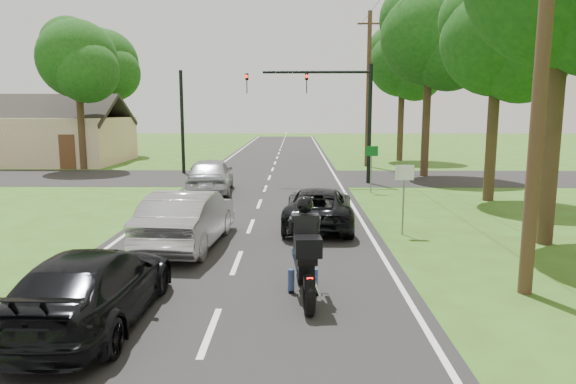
% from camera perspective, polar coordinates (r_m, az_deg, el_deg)
% --- Properties ---
extents(ground, '(140.00, 140.00, 0.00)m').
position_cam_1_polar(ground, '(12.86, -5.71, -7.85)').
color(ground, '#355417').
rests_on(ground, ground).
extents(road, '(8.00, 100.00, 0.01)m').
position_cam_1_polar(road, '(22.58, -2.85, -0.41)').
color(road, black).
rests_on(road, ground).
extents(cross_road, '(60.00, 7.00, 0.01)m').
position_cam_1_polar(cross_road, '(28.50, -2.08, 1.59)').
color(cross_road, black).
rests_on(cross_road, ground).
extents(motorcycle_rider, '(0.71, 2.45, 2.11)m').
position_cam_1_polar(motorcycle_rider, '(10.20, 1.92, -7.52)').
color(motorcycle_rider, black).
rests_on(motorcycle_rider, ground).
extents(dark_suv, '(2.39, 4.71, 1.28)m').
position_cam_1_polar(dark_suv, '(16.53, 3.43, -1.68)').
color(dark_suv, black).
rests_on(dark_suv, road).
extents(silver_sedan, '(2.02, 4.87, 1.57)m').
position_cam_1_polar(silver_sedan, '(14.38, -11.06, -2.88)').
color(silver_sedan, '#ABAAAF').
rests_on(silver_sedan, road).
extents(silver_suv, '(2.24, 4.87, 1.62)m').
position_cam_1_polar(silver_suv, '(23.39, -8.61, 1.85)').
color(silver_suv, '#AEB0B7').
rests_on(silver_suv, road).
extents(dark_car_behind, '(1.92, 4.64, 1.34)m').
position_cam_1_polar(dark_car_behind, '(9.76, -20.88, -9.78)').
color(dark_car_behind, black).
rests_on(dark_car_behind, road).
extents(traffic_signal, '(6.38, 0.44, 6.00)m').
position_cam_1_polar(traffic_signal, '(26.29, 5.03, 9.95)').
color(traffic_signal, black).
rests_on(traffic_signal, ground).
extents(signal_pole_far, '(0.20, 0.20, 6.00)m').
position_cam_1_polar(signal_pole_far, '(30.95, -11.67, 7.57)').
color(signal_pole_far, black).
rests_on(signal_pole_far, ground).
extents(utility_pole_near, '(1.60, 0.28, 10.00)m').
position_cam_1_polar(utility_pole_near, '(11.35, 26.55, 14.96)').
color(utility_pole_near, '#503624').
rests_on(utility_pole_near, ground).
extents(utility_pole_far, '(1.60, 0.28, 10.00)m').
position_cam_1_polar(utility_pole_far, '(34.57, 8.91, 11.25)').
color(utility_pole_far, '#503624').
rests_on(utility_pole_far, ground).
extents(sign_white, '(0.55, 0.07, 2.12)m').
position_cam_1_polar(sign_white, '(15.69, 12.79, 1.03)').
color(sign_white, slate).
rests_on(sign_white, ground).
extents(sign_green, '(0.55, 0.07, 2.12)m').
position_cam_1_polar(sign_green, '(23.55, 9.28, 3.78)').
color(sign_green, slate).
rests_on(sign_green, ground).
extents(tree_row_c, '(4.80, 4.65, 8.76)m').
position_cam_1_polar(tree_row_c, '(22.74, 23.05, 14.71)').
color(tree_row_c, '#332316').
rests_on(tree_row_c, ground).
extents(tree_row_d, '(5.76, 5.58, 10.45)m').
position_cam_1_polar(tree_row_d, '(30.20, 16.14, 15.80)').
color(tree_row_d, '#332316').
rests_on(tree_row_d, ground).
extents(tree_row_e, '(5.28, 5.12, 9.61)m').
position_cam_1_polar(tree_row_e, '(38.96, 13.09, 13.45)').
color(tree_row_e, '#332316').
rests_on(tree_row_e, ground).
extents(tree_left_near, '(5.12, 4.96, 9.22)m').
position_cam_1_polar(tree_left_near, '(34.72, -22.07, 13.09)').
color(tree_left_near, '#332316').
rests_on(tree_left_near, ground).
extents(tree_left_far, '(5.76, 5.58, 10.14)m').
position_cam_1_polar(tree_left_far, '(44.75, -19.46, 12.97)').
color(tree_left_far, '#332316').
rests_on(tree_left_far, ground).
extents(house, '(10.20, 8.00, 4.84)m').
position_cam_1_polar(house, '(40.25, -24.97, 5.47)').
color(house, tan).
rests_on(house, ground).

